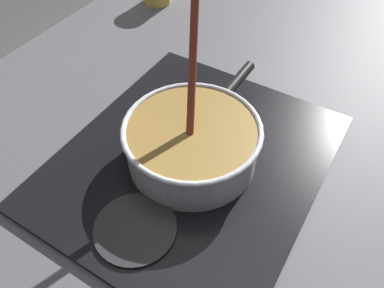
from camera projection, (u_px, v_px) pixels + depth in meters
name	position (u px, v px, depth m)	size (l,w,h in m)	color
ground	(262.00, 217.00, 0.69)	(2.40, 1.60, 0.04)	#4C4C51
hob_plate	(192.00, 160.00, 0.75)	(0.56, 0.48, 0.01)	black
burner_ring	(192.00, 157.00, 0.74)	(0.19, 0.19, 0.01)	#592D0C
spare_burner	(135.00, 228.00, 0.64)	(0.14, 0.14, 0.01)	#262628
cooking_pan	(192.00, 141.00, 0.71)	(0.38, 0.26, 0.33)	silver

